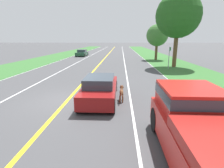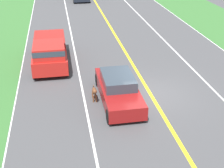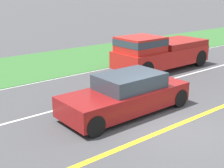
% 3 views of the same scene
% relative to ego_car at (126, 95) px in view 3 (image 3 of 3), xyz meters
% --- Properties ---
extents(ground_plane, '(400.00, 400.00, 0.00)m').
position_rel_ego_car_xyz_m(ground_plane, '(-1.80, -0.27, -0.64)').
color(ground_plane, '#424244').
extents(centre_divider_line, '(0.18, 160.00, 0.01)m').
position_rel_ego_car_xyz_m(centre_divider_line, '(-1.80, -0.27, -0.63)').
color(centre_divider_line, yellow).
rests_on(centre_divider_line, ground).
extents(lane_edge_line_right, '(0.14, 160.00, 0.01)m').
position_rel_ego_car_xyz_m(lane_edge_line_right, '(5.20, -0.27, -0.63)').
color(lane_edge_line_right, white).
rests_on(lane_edge_line_right, ground).
extents(lane_dash_same_dir, '(0.10, 160.00, 0.01)m').
position_rel_ego_car_xyz_m(lane_dash_same_dir, '(1.70, -0.27, -0.63)').
color(lane_dash_same_dir, white).
rests_on(lane_dash_same_dir, ground).
extents(grass_verge_right, '(6.00, 160.00, 0.03)m').
position_rel_ego_car_xyz_m(grass_verge_right, '(8.20, -0.27, -0.62)').
color(grass_verge_right, '#33662D').
rests_on(grass_verge_right, ground).
extents(ego_car, '(1.80, 4.61, 1.35)m').
position_rel_ego_car_xyz_m(ego_car, '(0.00, 0.00, 0.00)').
color(ego_car, maroon).
rests_on(ego_car, ground).
extents(dog, '(0.24, 1.11, 0.82)m').
position_rel_ego_car_xyz_m(dog, '(1.19, -0.14, -0.12)').
color(dog, brown).
rests_on(dog, ground).
extents(pickup_truck, '(2.08, 5.38, 1.84)m').
position_rel_ego_car_xyz_m(pickup_truck, '(3.35, -5.20, 0.31)').
color(pickup_truck, red).
rests_on(pickup_truck, ground).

